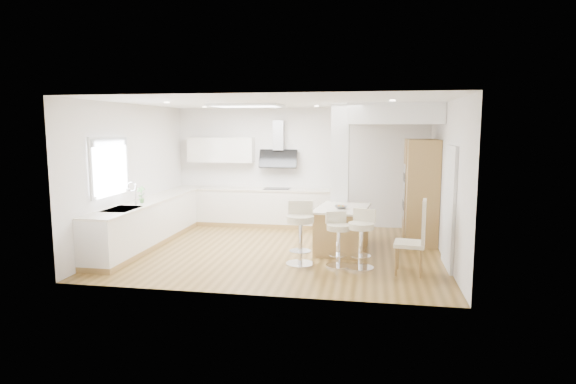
% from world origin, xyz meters
% --- Properties ---
extents(ground, '(6.00, 6.00, 0.00)m').
position_xyz_m(ground, '(0.00, 0.00, 0.00)').
color(ground, olive).
rests_on(ground, ground).
extents(ceiling, '(6.00, 5.00, 0.02)m').
position_xyz_m(ceiling, '(0.00, 0.00, 0.00)').
color(ceiling, white).
rests_on(ceiling, ground).
extents(wall_back, '(6.00, 0.04, 2.80)m').
position_xyz_m(wall_back, '(0.00, 2.50, 1.40)').
color(wall_back, silver).
rests_on(wall_back, ground).
extents(wall_left, '(0.04, 5.00, 2.80)m').
position_xyz_m(wall_left, '(-3.00, 0.00, 1.40)').
color(wall_left, silver).
rests_on(wall_left, ground).
extents(wall_right, '(0.04, 5.00, 2.80)m').
position_xyz_m(wall_right, '(3.00, 0.00, 1.40)').
color(wall_right, silver).
rests_on(wall_right, ground).
extents(skylight, '(4.10, 2.10, 0.06)m').
position_xyz_m(skylight, '(-0.79, 0.60, 2.77)').
color(skylight, silver).
rests_on(skylight, ground).
extents(window_left, '(0.06, 1.28, 1.07)m').
position_xyz_m(window_left, '(-2.96, -0.90, 1.69)').
color(window_left, silver).
rests_on(window_left, ground).
extents(doorway_right, '(0.05, 1.00, 2.10)m').
position_xyz_m(doorway_right, '(2.97, -0.60, 1.00)').
color(doorway_right, '#463E37').
rests_on(doorway_right, ground).
extents(counter_left, '(0.63, 4.50, 1.35)m').
position_xyz_m(counter_left, '(-2.70, 0.23, 0.46)').
color(counter_left, '#A17D45').
rests_on(counter_left, ground).
extents(counter_back, '(3.62, 0.63, 2.50)m').
position_xyz_m(counter_back, '(-0.91, 2.22, 0.70)').
color(counter_back, '#A17D45').
rests_on(counter_back, ground).
extents(pillar, '(0.35, 0.35, 2.80)m').
position_xyz_m(pillar, '(1.05, 0.95, 1.40)').
color(pillar, silver).
rests_on(pillar, ground).
extents(soffit, '(1.78, 2.20, 0.40)m').
position_xyz_m(soffit, '(2.10, 1.40, 2.60)').
color(soffit, white).
rests_on(soffit, ground).
extents(oven_column, '(0.63, 1.21, 2.10)m').
position_xyz_m(oven_column, '(2.68, 1.23, 1.05)').
color(oven_column, '#A17D45').
rests_on(oven_column, ground).
extents(peninsula, '(1.07, 1.48, 0.90)m').
position_xyz_m(peninsula, '(1.15, 0.19, 0.42)').
color(peninsula, '#A17D45').
rests_on(peninsula, ground).
extents(bar_stool_a, '(0.54, 0.54, 1.09)m').
position_xyz_m(bar_stool_a, '(0.51, -0.89, 0.61)').
color(bar_stool_a, silver).
rests_on(bar_stool_a, ground).
extents(bar_stool_b, '(0.54, 0.54, 0.93)m').
position_xyz_m(bar_stool_b, '(1.15, -0.88, 0.52)').
color(bar_stool_b, silver).
rests_on(bar_stool_b, ground).
extents(bar_stool_c, '(0.56, 0.56, 0.99)m').
position_xyz_m(bar_stool_c, '(1.54, -0.93, 0.56)').
color(bar_stool_c, silver).
rests_on(bar_stool_c, ground).
extents(dining_chair, '(0.53, 0.53, 1.21)m').
position_xyz_m(dining_chair, '(2.41, -1.11, 0.65)').
color(dining_chair, beige).
rests_on(dining_chair, ground).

